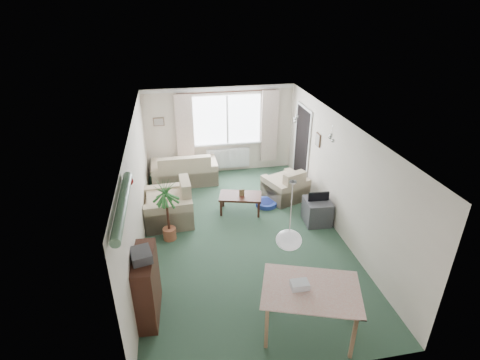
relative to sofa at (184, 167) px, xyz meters
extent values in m
plane|color=#2A4634|center=(1.04, -2.75, -0.42)|extent=(6.50, 6.50, 0.00)
cube|color=white|center=(1.24, 0.48, 1.08)|extent=(1.80, 0.03, 1.30)
cube|color=black|center=(1.24, 0.40, 1.85)|extent=(2.60, 0.03, 0.03)
cube|color=beige|center=(0.09, 0.38, 0.85)|extent=(0.45, 0.08, 2.00)
cube|color=beige|center=(2.39, 0.38, 0.85)|extent=(0.45, 0.08, 2.00)
cube|color=white|center=(1.24, 0.44, -0.02)|extent=(1.20, 0.10, 0.55)
cube|color=black|center=(3.03, -0.55, 0.58)|extent=(0.03, 0.95, 2.00)
sphere|color=white|center=(1.24, -5.05, 1.06)|extent=(0.36, 0.36, 0.36)
cylinder|color=#196626|center=(-0.88, -5.05, 1.86)|extent=(1.60, 1.60, 0.12)
sphere|color=silver|center=(2.34, -1.85, 1.80)|extent=(0.20, 0.20, 0.20)
sphere|color=silver|center=(2.64, -3.05, 1.80)|extent=(0.20, 0.20, 0.20)
cube|color=brown|center=(-0.56, 0.48, 1.13)|extent=(0.28, 0.03, 0.22)
cube|color=brown|center=(3.02, -1.55, 1.13)|extent=(0.03, 0.24, 0.30)
cube|color=tan|center=(0.00, 0.00, 0.00)|extent=(1.70, 0.91, 0.85)
cube|color=#C2B192|center=(2.38, -1.34, -0.02)|extent=(1.14, 1.12, 0.80)
cube|color=beige|center=(-0.46, -1.87, 0.05)|extent=(1.06, 1.12, 0.96)
cube|color=black|center=(1.17, -1.80, -0.21)|extent=(1.05, 0.75, 0.43)
cube|color=brown|center=(1.20, -1.82, 0.08)|extent=(0.12, 0.03, 0.16)
cube|color=black|center=(-0.80, -4.57, 0.13)|extent=(0.36, 0.93, 1.12)
cube|color=#3B3A40|center=(-0.81, -4.63, 0.76)|extent=(0.35, 0.40, 0.14)
cylinder|color=#1E5930|center=(-0.45, -2.58, 0.24)|extent=(0.63, 0.63, 1.34)
cube|color=tan|center=(1.52, -5.35, -0.03)|extent=(1.48, 1.21, 0.80)
cube|color=silver|center=(1.36, -5.29, 0.43)|extent=(0.26, 0.19, 0.12)
cube|color=#3F3F45|center=(2.74, -2.54, -0.15)|extent=(0.57, 0.62, 0.54)
cylinder|color=navy|center=(1.83, -1.63, -0.37)|extent=(0.57, 0.57, 0.10)
camera|label=1|loc=(-0.21, -9.11, 4.11)|focal=28.00mm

